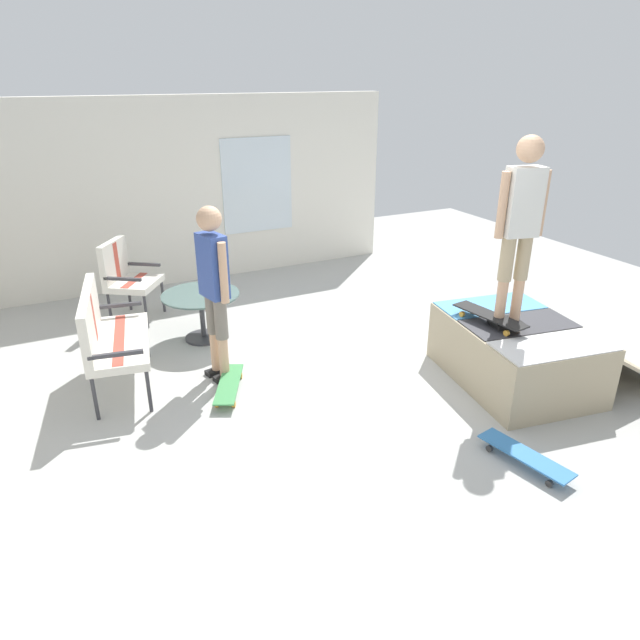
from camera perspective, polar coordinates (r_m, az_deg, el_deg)
ground_plane at (r=6.08m, az=3.12°, el=-5.95°), size 12.00×12.00×0.10m
house_facade at (r=8.82m, az=-12.01°, el=12.43°), size 0.23×6.00×2.65m
skate_ramp at (r=6.16m, az=19.06°, el=-3.02°), size 1.84×2.20×0.64m
patio_bench at (r=5.95m, az=-20.49°, el=-1.06°), size 1.33×0.75×1.02m
patio_chair_near_house at (r=7.62m, az=-18.81°, el=4.44°), size 0.82×0.80×1.02m
patio_table at (r=6.84m, az=-11.68°, el=1.26°), size 0.90×0.90×0.57m
person_watching at (r=5.70m, az=-10.49°, el=3.85°), size 0.47×0.30×1.79m
person_skater at (r=5.61m, az=19.28°, el=9.47°), size 0.30×0.47×1.79m
skateboard_by_bench at (r=5.79m, az=-9.02°, el=-6.33°), size 0.81×0.53×0.10m
skateboard_spare at (r=5.04m, az=19.67°, el=-12.56°), size 0.82×0.35×0.10m
skateboard_on_ramp at (r=5.88m, az=16.47°, el=0.37°), size 0.82×0.31×0.10m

